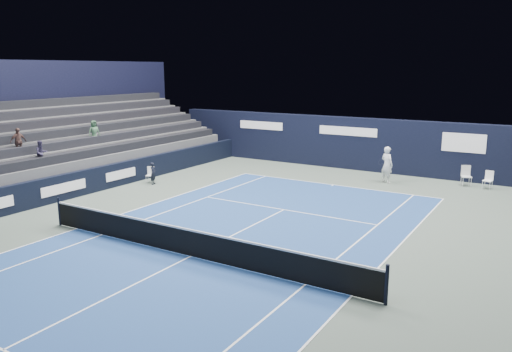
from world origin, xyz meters
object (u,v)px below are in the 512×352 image
(folding_chair_back_b, at_px, (488,179))
(line_judge_chair, at_px, (150,173))
(tennis_net, at_px, (190,242))
(tennis_player, at_px, (387,165))
(folding_chair_back_a, at_px, (466,174))

(folding_chair_back_b, height_order, line_judge_chair, folding_chair_back_b)
(tennis_net, relative_size, tennis_player, 6.65)
(folding_chair_back_a, xyz_separation_m, line_judge_chair, (-14.45, -7.97, -0.11))
(folding_chair_back_b, bearing_deg, tennis_player, -153.93)
(folding_chair_back_a, height_order, line_judge_chair, folding_chair_back_a)
(tennis_player, bearing_deg, line_judge_chair, -148.54)
(tennis_player, bearing_deg, tennis_net, -98.78)
(line_judge_chair, relative_size, tennis_player, 0.44)
(tennis_player, bearing_deg, folding_chair_back_a, 20.71)
(folding_chair_back_a, relative_size, line_judge_chair, 1.23)
(folding_chair_back_a, height_order, folding_chair_back_b, folding_chair_back_a)
(folding_chair_back_b, height_order, tennis_net, tennis_net)
(folding_chair_back_b, distance_m, tennis_player, 5.00)
(line_judge_chair, xyz_separation_m, tennis_net, (8.57, -7.34, 0.02))
(tennis_net, bearing_deg, folding_chair_back_a, 68.98)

